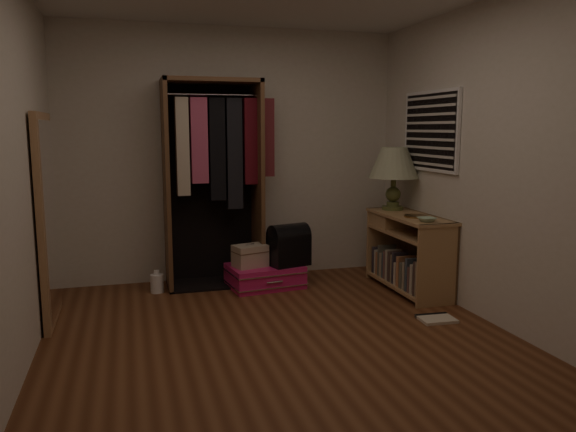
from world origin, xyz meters
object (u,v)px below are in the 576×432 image
object	(u,v)px
open_wardrobe	(216,165)
white_jug	(157,283)
black_bag	(289,244)
train_case	(250,256)
floor_mirror	(47,220)
pink_suitcase	(265,276)
table_lamp	(394,164)
console_bookshelf	(406,250)

from	to	relation	value
open_wardrobe	white_jug	distance (m)	1.30
open_wardrobe	white_jug	xyz separation A→B (m)	(-0.63, -0.17, -1.12)
black_bag	train_case	bearing A→B (deg)	158.36
floor_mirror	white_jug	size ratio (longest dim) A/B	7.76
pink_suitcase	white_jug	size ratio (longest dim) A/B	3.60
floor_mirror	black_bag	distance (m)	2.24
black_bag	floor_mirror	bearing A→B (deg)	176.84
pink_suitcase	table_lamp	bearing A→B (deg)	-13.63
pink_suitcase	black_bag	size ratio (longest dim) A/B	1.81
white_jug	console_bookshelf	bearing A→B (deg)	-13.30
pink_suitcase	black_bag	bearing A→B (deg)	-23.35
pink_suitcase	black_bag	distance (m)	0.40
train_case	black_bag	size ratio (longest dim) A/B	0.85
floor_mirror	pink_suitcase	distance (m)	2.12
white_jug	floor_mirror	bearing A→B (deg)	-145.31
train_case	white_jug	xyz separation A→B (m)	(-0.90, 0.11, -0.24)
open_wardrobe	train_case	size ratio (longest dim) A/B	5.55
floor_mirror	open_wardrobe	bearing A→B (deg)	27.23
console_bookshelf	table_lamp	distance (m)	0.89
black_bag	table_lamp	bearing A→B (deg)	-18.97
train_case	console_bookshelf	bearing A→B (deg)	-33.05
train_case	white_jug	bearing A→B (deg)	157.17
white_jug	open_wardrobe	bearing A→B (deg)	15.07
console_bookshelf	floor_mirror	xyz separation A→B (m)	(-3.24, -0.04, 0.46)
console_bookshelf	floor_mirror	size ratio (longest dim) A/B	0.66
console_bookshelf	white_jug	world-z (taller)	console_bookshelf
floor_mirror	white_jug	world-z (taller)	floor_mirror
console_bookshelf	pink_suitcase	xyz separation A→B (m)	(-1.31, 0.47, -0.28)
open_wardrobe	black_bag	bearing A→B (deg)	-26.14
pink_suitcase	floor_mirror	bearing A→B (deg)	-172.48
console_bookshelf	pink_suitcase	world-z (taller)	console_bookshelf
floor_mirror	pink_suitcase	size ratio (longest dim) A/B	2.16
console_bookshelf	train_case	distance (m)	1.54
floor_mirror	black_bag	bearing A→B (deg)	11.70
train_case	table_lamp	bearing A→B (deg)	-20.77
train_case	floor_mirror	bearing A→B (deg)	179.58
pink_suitcase	table_lamp	world-z (taller)	table_lamp
table_lamp	white_jug	size ratio (longest dim) A/B	2.98
floor_mirror	pink_suitcase	bearing A→B (deg)	14.91
black_bag	white_jug	distance (m)	1.34
table_lamp	white_jug	world-z (taller)	table_lamp
console_bookshelf	train_case	world-z (taller)	console_bookshelf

